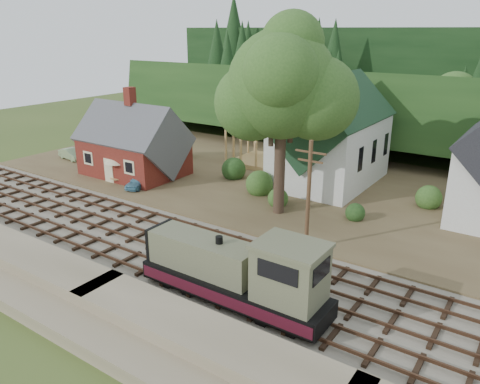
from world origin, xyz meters
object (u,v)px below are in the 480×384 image
Objects in this scene: locomotive at (239,274)px; car_blue at (139,181)px; car_green at (71,154)px; patio_set at (116,161)px.

car_blue is at bearing 150.46° from locomotive.
patio_set is (11.15, -2.91, 1.53)m from car_green.
car_blue is 0.90× the size of car_green.
patio_set reaches higher than car_green.
patio_set is (-2.89, -0.09, 1.58)m from car_blue.
locomotive reaches higher than car_green.
patio_set is (-22.26, 10.89, 0.44)m from locomotive.
car_blue is (-19.37, 10.98, -1.14)m from locomotive.
car_blue is at bearing -94.19° from car_green.
car_blue is 1.36× the size of patio_set.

